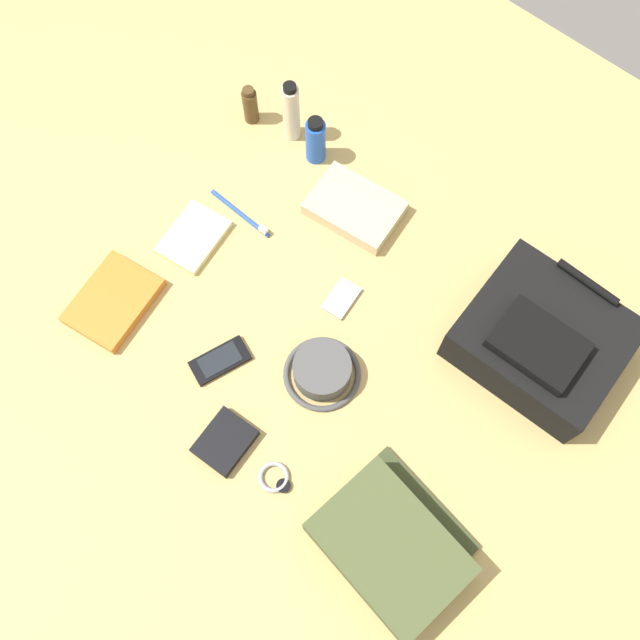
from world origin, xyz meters
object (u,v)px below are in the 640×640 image
cologne_bottle (250,105)px  lotion_bottle (291,112)px  toiletry_pouch (390,546)px  toothbrush (243,216)px  paperback_novel (113,301)px  bucket_hat (322,371)px  wristwatch (275,478)px  wallet (225,442)px  notepad (193,237)px  backpack (541,340)px  cell_phone (220,361)px  folded_towel (355,208)px  deodorant_spray (316,140)px  media_player (341,299)px

cologne_bottle → lotion_bottle: lotion_bottle is taller
toiletry_pouch → toothbrush: size_ratio=1.66×
toiletry_pouch → paperback_novel: bearing=179.4°
toothbrush → bucket_hat: bearing=-23.8°
wristwatch → wallet: 0.12m
cologne_bottle → notepad: size_ratio=0.70×
wristwatch → wallet: (-0.12, -0.01, 0.01)m
lotion_bottle → notepad: size_ratio=1.14×
backpack → cell_phone: size_ratio=2.39×
lotion_bottle → notepad: (0.02, -0.35, -0.07)m
cell_phone → cologne_bottle: bearing=126.5°
lotion_bottle → toothbrush: bearing=-74.9°
backpack → folded_towel: size_ratio=1.60×
deodorant_spray → cell_phone: bearing=-70.6°
backpack → wallet: bearing=-122.1°
toothbrush → wallet: wallet is taller
deodorant_spray → folded_towel: size_ratio=0.65×
folded_towel → deodorant_spray: bearing=161.3°
deodorant_spray → cologne_bottle: bearing=-174.2°
cologne_bottle → paperback_novel: 0.56m
toothbrush → notepad: size_ratio=1.17×
bucket_hat → backpack: bearing=47.8°
bucket_hat → cell_phone: (-0.18, -0.12, -0.02)m
media_player → notepad: notepad is taller
toiletry_pouch → lotion_bottle: size_ratio=1.70×
backpack → folded_towel: bearing=178.9°
cologne_bottle → deodorant_spray: (0.19, 0.02, 0.01)m
cologne_bottle → media_player: cologne_bottle is taller
bucket_hat → cell_phone: size_ratio=1.20×
bucket_hat → paperback_novel: bearing=-159.0°
backpack → paperback_novel: backpack is taller
bucket_hat → cell_phone: bearing=-146.9°
paperback_novel → wallet: 0.40m
cologne_bottle → cell_phone: (0.37, -0.49, -0.04)m
bucket_hat → media_player: size_ratio=1.79×
cologne_bottle → wallet: (0.49, -0.61, -0.04)m
toiletry_pouch → lotion_bottle: lotion_bottle is taller
paperback_novel → folded_towel: (0.25, 0.51, 0.01)m
wallet → notepad: (-0.37, 0.29, -0.00)m
cologne_bottle → cell_phone: 0.62m
deodorant_spray → folded_towel: 0.18m
cell_phone → notepad: 0.30m
cologne_bottle → toothbrush: bearing=-51.4°
wristwatch → toothbrush: toothbrush is taller
backpack → toiletry_pouch: (0.02, -0.51, -0.02)m
wallet → folded_towel: 0.59m
bucket_hat → deodorant_spray: 0.54m
toiletry_pouch → paperback_novel: (-0.76, 0.01, -0.03)m
media_player → wallet: bearing=-86.3°
cologne_bottle → bucket_hat: bearing=-34.7°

